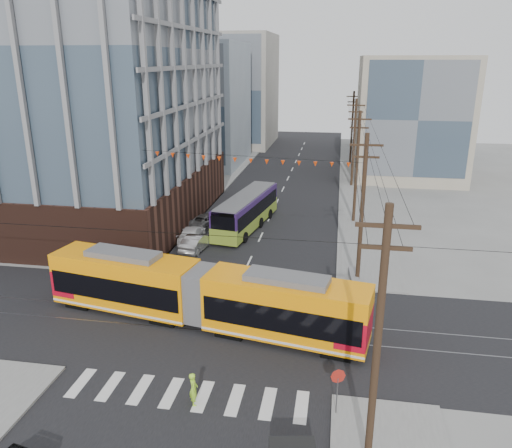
{
  "coord_description": "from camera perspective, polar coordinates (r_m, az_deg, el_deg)",
  "views": [
    {
      "loc": [
        6.72,
        -22.67,
        15.64
      ],
      "look_at": [
        1.15,
        10.58,
        4.43
      ],
      "focal_mm": 35.0,
      "sensor_mm": 36.0,
      "label": 1
    }
  ],
  "objects": [
    {
      "name": "bg_bldg_nw_far",
      "position": [
        97.08,
        -2.93,
        15.04
      ],
      "size": [
        16.0,
        18.0,
        20.0
      ],
      "primitive_type": "cube",
      "color": "gray",
      "rests_on": "ground"
    },
    {
      "name": "stop_sign",
      "position": [
        24.21,
        9.24,
        -18.66
      ],
      "size": [
        0.9,
        0.9,
        2.3
      ],
      "primitive_type": null,
      "rotation": [
        0.0,
        0.0,
        0.35
      ],
      "color": "#A91F16",
      "rests_on": "ground"
    },
    {
      "name": "bg_bldg_nw_near",
      "position": [
        78.63,
        -8.3,
        13.37
      ],
      "size": [
        18.0,
        16.0,
        18.0
      ],
      "primitive_type": "cube",
      "color": "#8C99A5",
      "rests_on": "ground"
    },
    {
      "name": "pedestrian",
      "position": [
        24.92,
        -7.15,
        -18.19
      ],
      "size": [
        0.61,
        0.72,
        1.69
      ],
      "primitive_type": "imported",
      "rotation": [
        0.0,
        0.0,
        1.97
      ],
      "color": "#A8E92F",
      "rests_on": "ground"
    },
    {
      "name": "utility_pole_near",
      "position": [
        19.6,
        13.69,
        -13.35
      ],
      "size": [
        0.3,
        0.3,
        11.0
      ],
      "primitive_type": "cylinder",
      "color": "black",
      "rests_on": "ground"
    },
    {
      "name": "city_bus",
      "position": [
        48.0,
        -1.1,
        1.49
      ],
      "size": [
        4.48,
        12.17,
        3.38
      ],
      "primitive_type": null,
      "rotation": [
        0.0,
        0.0,
        -0.16
      ],
      "color": "#2E174E",
      "rests_on": "ground"
    },
    {
      "name": "ground",
      "position": [
        28.35,
        -6.04,
        -15.2
      ],
      "size": [
        160.0,
        160.0,
        0.0
      ],
      "primitive_type": "plane",
      "color": "slate"
    },
    {
      "name": "parked_car_silver",
      "position": [
        42.98,
        -6.83,
        -2.07
      ],
      "size": [
        2.08,
        4.48,
        1.42
      ],
      "primitive_type": "imported",
      "rotation": [
        0.0,
        0.0,
        3.0
      ],
      "color": "#A0A0A0",
      "rests_on": "ground"
    },
    {
      "name": "bg_bldg_ne_far",
      "position": [
        91.78,
        16.93,
        12.23
      ],
      "size": [
        16.0,
        16.0,
        14.0
      ],
      "primitive_type": "cube",
      "color": "#8C99A5",
      "rests_on": "ground"
    },
    {
      "name": "office_building",
      "position": [
        53.97,
        -23.55,
        15.52
      ],
      "size": [
        30.0,
        25.0,
        28.6
      ],
      "primitive_type": "cube",
      "color": "#381E16",
      "rests_on": "ground"
    },
    {
      "name": "streetcar",
      "position": [
        30.87,
        -6.27,
        -8.04
      ],
      "size": [
        20.51,
        6.47,
        3.92
      ],
      "primitive_type": null,
      "rotation": [
        0.0,
        0.0,
        -0.18
      ],
      "color": "#FF9205",
      "rests_on": "ground"
    },
    {
      "name": "parked_car_grey",
      "position": [
        49.12,
        -5.75,
        0.47
      ],
      "size": [
        3.1,
        4.68,
        1.2
      ],
      "primitive_type": "imported",
      "rotation": [
        0.0,
        0.0,
        2.86
      ],
      "color": "#4A4A4A",
      "rests_on": "ground"
    },
    {
      "name": "utility_pole_far",
      "position": [
        79.35,
        10.91,
        10.73
      ],
      "size": [
        0.3,
        0.3,
        11.0
      ],
      "primitive_type": "cylinder",
      "color": "black",
      "rests_on": "ground"
    },
    {
      "name": "jersey_barrier",
      "position": [
        36.94,
        11.17,
        -6.41
      ],
      "size": [
        1.12,
        3.69,
        0.73
      ],
      "primitive_type": "cube",
      "rotation": [
        0.0,
        0.0,
        0.09
      ],
      "color": "slate",
      "rests_on": "ground"
    },
    {
      "name": "bg_bldg_ne_near",
      "position": [
        71.69,
        17.25,
        11.48
      ],
      "size": [
        14.0,
        14.0,
        16.0
      ],
      "primitive_type": "cube",
      "color": "gray",
      "rests_on": "ground"
    },
    {
      "name": "parked_car_white",
      "position": [
        45.05,
        -7.36,
        -1.15
      ],
      "size": [
        2.25,
        4.85,
        1.37
      ],
      "primitive_type": "imported",
      "rotation": [
        0.0,
        0.0,
        3.21
      ],
      "color": "silver",
      "rests_on": "ground"
    }
  ]
}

